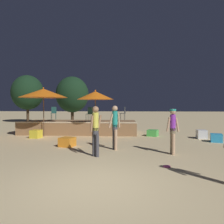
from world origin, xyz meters
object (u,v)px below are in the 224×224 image
patio_umbrella_0 (95,95)px  person_3 (115,125)px  bistro_chair_0 (124,112)px  bistro_chair_1 (54,112)px  bistro_chair_2 (90,113)px  background_tree_0 (72,95)px  cube_seat_3 (216,138)px  person_0 (173,129)px  person_2 (96,128)px  frisbee_disc (167,166)px  background_tree_1 (28,93)px  patio_umbrella_1 (44,93)px  cube_seat_2 (153,133)px  cube_seat_1 (36,134)px  cube_seat_4 (67,142)px  cube_seat_0 (202,134)px

patio_umbrella_0 → person_3: (1.34, -3.71, -1.42)m
bistro_chair_0 → bistro_chair_1: 5.10m
bistro_chair_1 → bistro_chair_2: bearing=-37.9°
bistro_chair_2 → background_tree_0: background_tree_0 is taller
cube_seat_3 → person_0: bearing=-133.9°
person_2 → frisbee_disc: bearing=-166.6°
patio_umbrella_0 → background_tree_1: size_ratio=0.54×
bistro_chair_1 → background_tree_0: background_tree_0 is taller
patio_umbrella_1 → cube_seat_2: (6.60, 0.51, -2.42)m
person_0 → person_3: bearing=64.8°
patio_umbrella_1 → cube_seat_1: (-0.21, -0.68, -2.38)m
background_tree_1 → person_0: bearing=-49.8°
cube_seat_1 → cube_seat_4: (2.47, -2.42, -0.02)m
background_tree_1 → person_3: bearing=-54.0°
person_2 → bistro_chair_2: (-1.19, 6.02, 0.37)m
patio_umbrella_0 → cube_seat_1: patio_umbrella_0 is taller
background_tree_1 → bistro_chair_0: bearing=-38.1°
cube_seat_4 → background_tree_0: bearing=102.5°
person_2 → background_tree_0: (-3.90, 12.44, 1.85)m
bistro_chair_0 → background_tree_0: 7.44m
bistro_chair_1 → bistro_chair_2: same height
person_2 → background_tree_1: (-9.54, 15.29, 2.22)m
cube_seat_3 → person_0: 4.17m
background_tree_0 → background_tree_1: 6.33m
patio_umbrella_0 → cube_seat_3: 6.98m
bistro_chair_0 → frisbee_disc: bearing=18.3°
cube_seat_1 → person_2: person_2 is taller
background_tree_1 → patio_umbrella_1: bearing=-61.1°
background_tree_0 → patio_umbrella_0: bearing=-66.7°
person_2 → cube_seat_2: bearing=-76.1°
patio_umbrella_0 → person_0: bearing=-51.0°
bistro_chair_1 → background_tree_0: (0.18, 4.86, 1.47)m
cube_seat_3 → person_3: size_ratio=0.36×
cube_seat_0 → bistro_chair_0: bistro_chair_0 is taller
patio_umbrella_1 → person_0: size_ratio=1.69×
cube_seat_3 → bistro_chair_0: 6.05m
cube_seat_1 → background_tree_1: bearing=116.6°
cube_seat_1 → person_0: person_0 is taller
patio_umbrella_1 → background_tree_0: 7.48m
person_2 → bistro_chair_0: size_ratio=2.07×
patio_umbrella_1 → cube_seat_0: patio_umbrella_1 is taller
person_0 → background_tree_1: (-12.45, 14.75, 2.26)m
bistro_chair_1 → background_tree_0: size_ratio=0.20×
cube_seat_0 → person_0: size_ratio=0.31×
cube_seat_4 → background_tree_0: background_tree_0 is taller
patio_umbrella_1 → bistro_chair_1: patio_umbrella_1 is taller
patio_umbrella_1 → cube_seat_1: size_ratio=4.69×
cube_seat_3 → person_0: person_0 is taller
cube_seat_0 → person_3: 5.86m
patio_umbrella_1 → bistro_chair_2: (2.64, 1.05, -1.20)m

